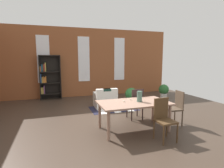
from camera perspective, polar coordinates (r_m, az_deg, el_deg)
ground_plane at (r=5.34m, az=-1.31°, el=-12.12°), size 10.30×10.30×0.00m
back_wall_brick at (r=8.94m, az=-8.97°, el=6.71°), size 8.86×0.12×3.29m
window_pane_0 at (r=8.76m, az=-20.93°, el=7.33°), size 0.55×0.02×2.14m
window_pane_1 at (r=8.87m, az=-8.91°, el=7.77°), size 0.55×0.02×2.14m
window_pane_2 at (r=9.35m, az=2.35°, el=7.87°), size 0.55×0.02×2.14m
dining_table at (r=4.67m, az=6.97°, el=-6.64°), size 1.81×1.00×0.74m
vase_on_table at (r=4.69m, az=8.73°, el=-3.92°), size 0.13×0.13×0.27m
tealight_candle_0 at (r=4.84m, az=5.95°, el=-4.96°), size 0.04×0.04×0.03m
tealight_candle_1 at (r=4.64m, az=3.85°, el=-5.48°), size 0.04×0.04×0.03m
dining_chair_near_right at (r=4.31m, az=16.10°, el=-10.26°), size 0.42×0.42×0.95m
dining_chair_far_right at (r=5.52m, az=7.56°, el=-5.95°), size 0.40×0.40×0.95m
dining_chair_head_right at (r=5.36m, az=19.51°, el=-6.77°), size 0.43×0.43×0.95m
bookshelf_tall at (r=8.62m, az=-19.45°, el=2.07°), size 0.92×0.30×2.00m
armchair_white at (r=6.91m, az=-2.19°, el=-5.02°), size 0.83×0.83×0.75m
potted_plant_by_shelf at (r=8.83m, az=16.08°, el=-1.96°), size 0.47×0.47×0.64m
potted_plant_corner at (r=7.37m, az=6.15°, el=-3.49°), size 0.51×0.51×0.66m
striped_rug at (r=6.73m, az=0.46°, el=-7.77°), size 1.70×1.08×0.01m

